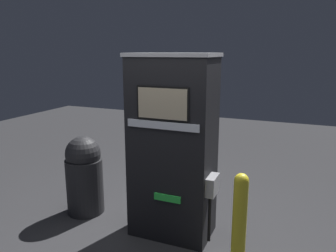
% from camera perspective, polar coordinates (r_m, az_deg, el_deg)
% --- Properties ---
extents(ground_plane, '(14.00, 14.00, 0.00)m').
position_cam_1_polar(ground_plane, '(3.75, -0.85, -19.75)').
color(ground_plane, '#2D2D30').
extents(gas_pump, '(0.98, 0.58, 2.01)m').
position_cam_1_polar(gas_pump, '(3.56, 0.87, -3.73)').
color(gas_pump, black).
rests_on(gas_pump, ground_plane).
extents(safety_bollard, '(0.12, 0.12, 1.04)m').
position_cam_1_polar(safety_bollard, '(3.01, 12.27, -16.94)').
color(safety_bollard, yellow).
rests_on(safety_bollard, ground_plane).
extents(trash_bin, '(0.46, 0.46, 1.00)m').
position_cam_1_polar(trash_bin, '(4.31, -14.38, -8.17)').
color(trash_bin, '#232326').
rests_on(trash_bin, ground_plane).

